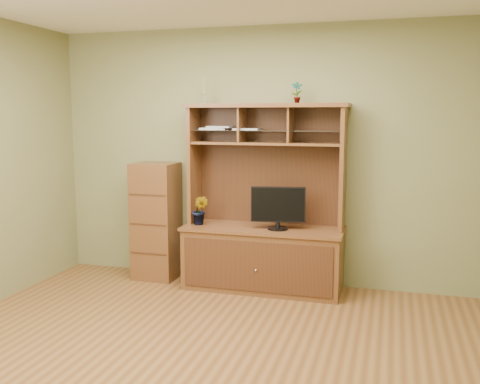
% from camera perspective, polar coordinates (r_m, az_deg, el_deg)
% --- Properties ---
extents(room, '(4.54, 4.04, 2.74)m').
position_cam_1_polar(room, '(3.78, -5.34, 1.57)').
color(room, brown).
rests_on(room, ground).
extents(media_hutch, '(1.66, 0.61, 1.90)m').
position_cam_1_polar(media_hutch, '(5.52, 2.52, -5.02)').
color(media_hutch, '#4E2B16').
rests_on(media_hutch, room).
extents(monitor, '(0.54, 0.21, 0.43)m').
position_cam_1_polar(monitor, '(5.34, 4.07, -1.62)').
color(monitor, black).
rests_on(monitor, media_hutch).
extents(orchid_plant, '(0.17, 0.14, 0.31)m').
position_cam_1_polar(orchid_plant, '(5.57, -4.28, -1.95)').
color(orchid_plant, '#2F521C').
rests_on(orchid_plant, media_hutch).
extents(top_plant, '(0.13, 0.10, 0.22)m').
position_cam_1_polar(top_plant, '(5.39, 6.07, 10.53)').
color(top_plant, '#2D6924').
rests_on(top_plant, media_hutch).
extents(reed_diffuser, '(0.06, 0.06, 0.28)m').
position_cam_1_polar(reed_diffuser, '(5.64, -3.84, 10.49)').
color(reed_diffuser, silver).
rests_on(reed_diffuser, media_hutch).
extents(magazines, '(0.64, 0.23, 0.04)m').
position_cam_1_polar(magazines, '(5.56, -1.46, 6.81)').
color(magazines, '#9E9EA2').
rests_on(magazines, media_hutch).
extents(side_cabinet, '(0.45, 0.41, 1.27)m').
position_cam_1_polar(side_cabinet, '(5.94, -8.94, -3.06)').
color(side_cabinet, '#4E2B16').
rests_on(side_cabinet, room).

